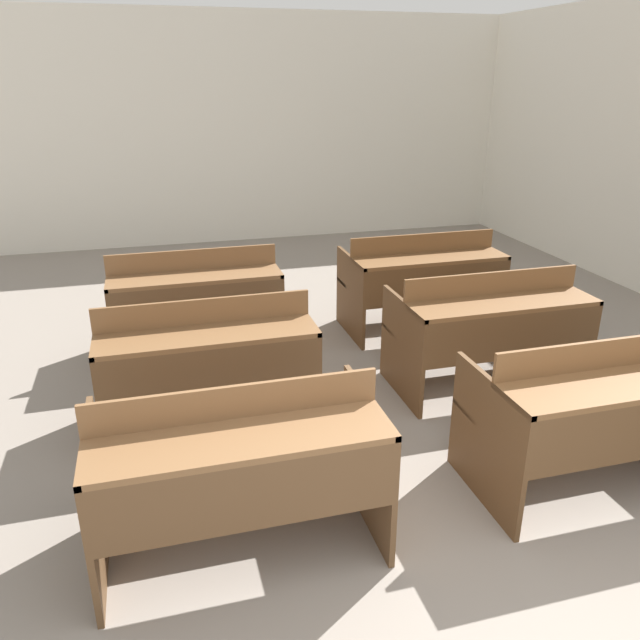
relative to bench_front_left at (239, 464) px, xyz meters
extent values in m
cube|color=white|center=(1.03, 5.92, 0.95)|extent=(7.05, 0.06, 2.84)
cube|color=white|center=(4.53, 3.57, 1.27)|extent=(0.06, 4.63, 1.40)
cube|color=brown|center=(-0.63, 0.04, -0.12)|extent=(0.03, 0.71, 0.69)
cube|color=brown|center=(0.63, 0.04, -0.12)|extent=(0.03, 0.71, 0.69)
cube|color=brown|center=(0.00, -0.14, 0.21)|extent=(1.29, 0.35, 0.03)
cube|color=brown|center=(0.00, -0.30, 0.04)|extent=(1.23, 0.02, 0.31)
cube|color=brown|center=(0.00, 0.02, 0.31)|extent=(1.29, 0.02, 0.16)
cube|color=brown|center=(0.00, 0.27, -0.06)|extent=(1.29, 0.26, 0.03)
cube|color=brown|center=(0.00, 0.27, -0.32)|extent=(1.23, 0.04, 0.04)
cube|color=brown|center=(1.27, 0.04, -0.12)|extent=(0.03, 0.71, 0.69)
cube|color=brown|center=(1.90, -0.15, 0.21)|extent=(1.29, 0.35, 0.03)
cube|color=brown|center=(1.90, 0.02, 0.31)|extent=(1.29, 0.02, 0.16)
cube|color=brown|center=(1.90, 0.26, -0.06)|extent=(1.29, 0.26, 0.03)
cube|color=brown|center=(1.90, 0.26, -0.32)|extent=(1.23, 0.04, 0.04)
cube|color=brown|center=(-0.65, 1.20, -0.12)|extent=(0.03, 0.71, 0.69)
cube|color=brown|center=(0.61, 1.20, -0.12)|extent=(0.03, 0.71, 0.69)
cube|color=brown|center=(-0.02, 1.02, 0.21)|extent=(1.29, 0.35, 0.03)
cube|color=brown|center=(-0.02, 0.85, 0.04)|extent=(1.23, 0.02, 0.31)
cube|color=brown|center=(-0.02, 1.18, 0.31)|extent=(1.29, 0.02, 0.16)
cube|color=brown|center=(-0.02, 1.42, -0.06)|extent=(1.29, 0.26, 0.03)
cube|color=brown|center=(-0.02, 1.42, -0.32)|extent=(1.23, 0.04, 0.04)
cube|color=brown|center=(1.29, 1.22, -0.12)|extent=(0.03, 0.71, 0.69)
cube|color=brown|center=(2.55, 1.22, -0.12)|extent=(0.03, 0.71, 0.69)
cube|color=brown|center=(1.92, 1.04, 0.21)|extent=(1.29, 0.35, 0.03)
cube|color=brown|center=(1.92, 0.88, 0.04)|extent=(1.23, 0.02, 0.31)
cube|color=brown|center=(1.92, 1.20, 0.31)|extent=(1.29, 0.02, 0.16)
cube|color=brown|center=(1.92, 1.45, -0.06)|extent=(1.29, 0.26, 0.03)
cube|color=brown|center=(1.92, 1.45, -0.32)|extent=(1.23, 0.04, 0.04)
cube|color=brown|center=(-0.62, 2.35, -0.12)|extent=(0.03, 0.71, 0.69)
cube|color=brown|center=(0.64, 2.35, -0.12)|extent=(0.03, 0.71, 0.69)
cube|color=brown|center=(0.01, 2.17, 0.21)|extent=(1.29, 0.35, 0.03)
cube|color=brown|center=(0.01, 2.01, 0.04)|extent=(1.23, 0.02, 0.31)
cube|color=brown|center=(0.01, 2.33, 0.31)|extent=(1.29, 0.02, 0.16)
cube|color=brown|center=(0.01, 2.58, -0.06)|extent=(1.29, 0.26, 0.03)
cube|color=brown|center=(0.01, 2.58, -0.32)|extent=(1.23, 0.04, 0.04)
cube|color=#54371E|center=(1.29, 2.35, -0.12)|extent=(0.03, 0.71, 0.69)
cube|color=#54371E|center=(2.55, 2.35, -0.12)|extent=(0.03, 0.71, 0.69)
cube|color=brown|center=(1.92, 2.17, 0.21)|extent=(1.29, 0.35, 0.03)
cube|color=#54371E|center=(1.92, 2.01, 0.04)|extent=(1.23, 0.02, 0.31)
cube|color=brown|center=(1.92, 2.33, 0.31)|extent=(1.29, 0.02, 0.16)
cube|color=brown|center=(1.92, 2.57, -0.06)|extent=(1.29, 0.26, 0.03)
cube|color=#54371E|center=(1.92, 2.57, -0.32)|extent=(1.23, 0.04, 0.04)
camera|label=1|loc=(-0.28, -2.37, 1.62)|focal=35.00mm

